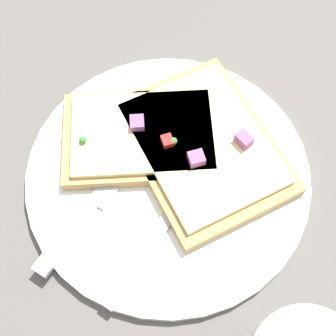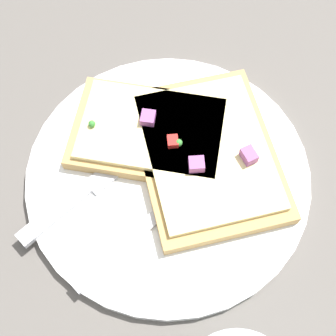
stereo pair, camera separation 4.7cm
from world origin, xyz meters
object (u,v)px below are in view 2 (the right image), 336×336
plate (168,175)px  pizza_slice_main (208,155)px  fork (168,206)px  pizza_slice_corner (149,133)px  knife (97,183)px

plate → pizza_slice_main: pizza_slice_main is taller
fork → pizza_slice_corner: size_ratio=1.03×
knife → pizza_slice_corner: size_ratio=1.08×
knife → pizza_slice_corner: (0.03, -0.07, 0.01)m
plate → knife: (0.01, 0.07, 0.01)m
plate → pizza_slice_corner: 0.05m
pizza_slice_main → pizza_slice_corner: 0.07m
plate → pizza_slice_main: bearing=-92.9°
plate → knife: bearing=78.4°
knife → pizza_slice_main: pizza_slice_main is taller
fork → plate: bearing=46.3°
plate → knife: 0.07m
fork → pizza_slice_corner: (0.08, -0.01, 0.01)m
pizza_slice_main → pizza_slice_corner: bearing=53.1°
knife → pizza_slice_main: size_ratio=1.07×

